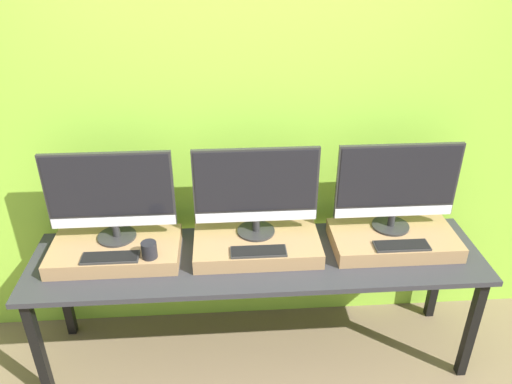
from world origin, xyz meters
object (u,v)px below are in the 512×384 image
mug (149,250)px  monitor_right (397,185)px  monitor_center (256,189)px  monitor_left (110,194)px  keyboard_center (259,251)px  keyboard_left (110,257)px  keyboard_right (402,246)px

mug → monitor_right: monitor_right is taller
monitor_center → monitor_right: size_ratio=1.00×
monitor_left → mug: monitor_left is taller
monitor_center → keyboard_center: (0.00, -0.19, -0.26)m
monitor_left → mug: bearing=-44.1°
keyboard_left → monitor_right: size_ratio=0.44×
keyboard_left → keyboard_center: (0.76, 0.00, 0.00)m
monitor_left → monitor_center: (0.76, 0.00, 0.00)m
mug → keyboard_center: (0.56, 0.00, -0.04)m
keyboard_left → monitor_right: 1.55m
keyboard_left → monitor_center: (0.76, 0.19, 0.26)m
keyboard_center → keyboard_right: size_ratio=1.00×
monitor_center → mug: bearing=-160.8°
keyboard_left → monitor_center: monitor_center is taller
monitor_center → keyboard_right: 0.83m
keyboard_left → mug: size_ratio=3.31×
keyboard_left → keyboard_center: size_ratio=1.00×
mug → keyboard_center: bearing=0.0°
monitor_right → keyboard_right: size_ratio=2.27×
monitor_left → keyboard_right: monitor_left is taller
monitor_left → monitor_right: 1.52m
keyboard_left → monitor_right: monitor_right is taller
keyboard_left → keyboard_center: bearing=0.0°
mug → monitor_right: size_ratio=0.13×
monitor_center → monitor_right: same height
mug → monitor_right: 1.35m
keyboard_center → keyboard_right: same height
monitor_right → keyboard_right: bearing=-90.0°
monitor_center → keyboard_right: monitor_center is taller
monitor_center → keyboard_center: bearing=-90.0°
monitor_left → keyboard_left: bearing=-90.0°
monitor_left → keyboard_right: bearing=-7.3°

